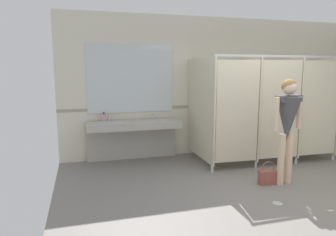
{
  "coord_description": "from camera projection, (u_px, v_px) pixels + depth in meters",
  "views": [
    {
      "loc": [
        -2.97,
        -3.71,
        1.85
      ],
      "look_at": [
        -1.72,
        0.67,
        1.12
      ],
      "focal_mm": 32.7,
      "sensor_mm": 36.0,
      "label": 1
    }
  ],
  "objects": [
    {
      "name": "ground_plane",
      "position": [
        289.0,
        196.0,
        4.63
      ],
      "size": [
        6.89,
        5.66,
        0.1
      ],
      "primitive_type": "cube",
      "color": "gray"
    },
    {
      "name": "wall_back",
      "position": [
        218.0,
        86.0,
        6.85
      ],
      "size": [
        6.89,
        0.12,
        2.96
      ],
      "primitive_type": "cube",
      "color": "beige",
      "rests_on": "ground_plane"
    },
    {
      "name": "wall_back_tile_band",
      "position": [
        219.0,
        105.0,
        6.85
      ],
      "size": [
        6.89,
        0.01,
        0.06
      ],
      "primitive_type": "cube",
      "color": "#9E937F",
      "rests_on": "wall_back"
    },
    {
      "name": "vanity_counter",
      "position": [
        133.0,
        132.0,
        6.2
      ],
      "size": [
        1.86,
        0.54,
        0.94
      ],
      "color": "#B2ADA3",
      "rests_on": "ground_plane"
    },
    {
      "name": "mirror_panel",
      "position": [
        131.0,
        78.0,
        6.21
      ],
      "size": [
        1.76,
        0.02,
        1.38
      ],
      "primitive_type": "cube",
      "color": "silver",
      "rests_on": "wall_back"
    },
    {
      "name": "bathroom_stalls",
      "position": [
        267.0,
        107.0,
        6.17
      ],
      "size": [
        2.76,
        1.35,
        2.11
      ],
      "color": "beige",
      "rests_on": "ground_plane"
    },
    {
      "name": "person_standing",
      "position": [
        288.0,
        118.0,
        4.84
      ],
      "size": [
        0.58,
        0.48,
        1.7
      ],
      "color": "beige",
      "rests_on": "ground_plane"
    },
    {
      "name": "handbag",
      "position": [
        268.0,
        176.0,
        4.97
      ],
      "size": [
        0.3,
        0.11,
        0.38
      ],
      "color": "#934C42",
      "rests_on": "ground_plane"
    },
    {
      "name": "soap_dispenser",
      "position": [
        104.0,
        118.0,
        6.07
      ],
      "size": [
        0.07,
        0.07,
        0.18
      ],
      "color": "#D899B2",
      "rests_on": "vanity_counter"
    },
    {
      "name": "floor_drain_cover",
      "position": [
        277.0,
        203.0,
        4.27
      ],
      "size": [
        0.14,
        0.14,
        0.01
      ],
      "primitive_type": "cylinder",
      "color": "#B7BABF",
      "rests_on": "ground_plane"
    }
  ]
}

